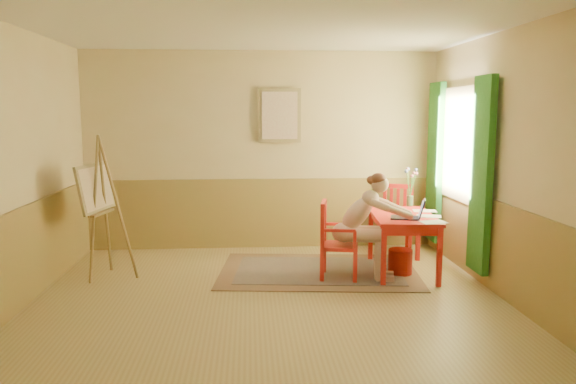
{
  "coord_description": "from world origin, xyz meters",
  "views": [
    {
      "loc": [
        -0.19,
        -5.65,
        1.95
      ],
      "look_at": [
        0.25,
        0.55,
        1.05
      ],
      "focal_mm": 34.55,
      "sensor_mm": 36.0,
      "label": 1
    }
  ],
  "objects": [
    {
      "name": "wainscot",
      "position": [
        0.0,
        0.8,
        0.5
      ],
      "size": [
        5.0,
        4.5,
        1.0
      ],
      "color": "olive",
      "rests_on": "room"
    },
    {
      "name": "table",
      "position": [
        1.67,
        0.82,
        0.63
      ],
      "size": [
        0.82,
        1.26,
        0.72
      ],
      "color": "red",
      "rests_on": "room"
    },
    {
      "name": "vase",
      "position": [
        1.93,
        1.44,
        0.96
      ],
      "size": [
        0.23,
        0.25,
        0.52
      ],
      "color": "#3F724C",
      "rests_on": "table"
    },
    {
      "name": "window",
      "position": [
        2.42,
        1.1,
        1.35
      ],
      "size": [
        0.12,
        2.01,
        2.2
      ],
      "color": "white",
      "rests_on": "room"
    },
    {
      "name": "wall_portrait",
      "position": [
        0.25,
        2.2,
        1.9
      ],
      "size": [
        0.6,
        0.05,
        0.76
      ],
      "color": "#958353",
      "rests_on": "room"
    },
    {
      "name": "easel",
      "position": [
        -1.96,
        0.91,
        1.0
      ],
      "size": [
        0.63,
        0.76,
        1.69
      ],
      "color": "olive",
      "rests_on": "room"
    },
    {
      "name": "room",
      "position": [
        0.0,
        0.0,
        1.4
      ],
      "size": [
        5.04,
        4.54,
        2.84
      ],
      "color": "tan",
      "rests_on": "ground"
    },
    {
      "name": "wastebasket",
      "position": [
        1.62,
        0.73,
        0.15
      ],
      "size": [
        0.31,
        0.31,
        0.31
      ],
      "primitive_type": "cylinder",
      "rotation": [
        0.0,
        0.0,
        0.07
      ],
      "color": "#A71C12",
      "rests_on": "room"
    },
    {
      "name": "papers",
      "position": [
        1.85,
        0.83,
        0.72
      ],
      "size": [
        0.72,
        1.19,
        0.0
      ],
      "color": "white",
      "rests_on": "table"
    },
    {
      "name": "laptop",
      "position": [
        1.68,
        0.56,
        0.77
      ],
      "size": [
        0.44,
        0.33,
        0.23
      ],
      "color": "#1E2338",
      "rests_on": "table"
    },
    {
      "name": "rug",
      "position": [
        0.65,
        0.93,
        0.01
      ],
      "size": [
        2.55,
        1.83,
        0.02
      ],
      "color": "#8C7251",
      "rests_on": "room"
    },
    {
      "name": "figure",
      "position": [
        1.14,
        0.58,
        0.69
      ],
      "size": [
        0.97,
        0.51,
        1.26
      ],
      "color": "beige",
      "rests_on": "room"
    },
    {
      "name": "chair_back",
      "position": [
        1.85,
        1.79,
        0.47
      ],
      "size": [
        0.55,
        0.56,
        0.95
      ],
      "color": "red",
      "rests_on": "room"
    },
    {
      "name": "chair_left",
      "position": [
        0.81,
        0.63,
        0.46
      ],
      "size": [
        0.5,
        0.48,
        0.92
      ],
      "color": "red",
      "rests_on": "room"
    }
  ]
}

